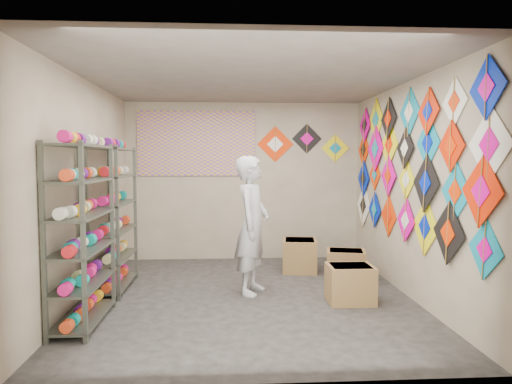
{
  "coord_description": "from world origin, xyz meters",
  "views": [
    {
      "loc": [
        -0.26,
        -5.63,
        1.72
      ],
      "look_at": [
        0.1,
        0.3,
        1.3
      ],
      "focal_mm": 32.0,
      "sensor_mm": 36.0,
      "label": 1
    }
  ],
  "objects": [
    {
      "name": "room_walls",
      "position": [
        0.0,
        0.0,
        1.64
      ],
      "size": [
        4.5,
        4.5,
        4.5
      ],
      "color": "tan",
      "rests_on": "ground"
    },
    {
      "name": "poster",
      "position": [
        -0.8,
        2.23,
        2.0
      ],
      "size": [
        2.0,
        0.01,
        1.1
      ],
      "primitive_type": "cube",
      "color": "#874AA0",
      "rests_on": "room_walls"
    },
    {
      "name": "back_wall_kites",
      "position": [
        0.99,
        2.24,
        2.0
      ],
      "size": [
        1.61,
        0.02,
        0.67
      ],
      "color": "#F63000",
      "rests_on": "room_walls"
    },
    {
      "name": "ground",
      "position": [
        0.0,
        0.0,
        0.0
      ],
      "size": [
        4.5,
        4.5,
        0.0
      ],
      "primitive_type": "plane",
      "color": "black"
    },
    {
      "name": "shopkeeper",
      "position": [
        0.04,
        0.17,
        0.88
      ],
      "size": [
        0.9,
        0.81,
        1.77
      ],
      "primitive_type": "imported",
      "rotation": [
        0.0,
        0.0,
        1.25
      ],
      "color": "silver",
      "rests_on": "ground"
    },
    {
      "name": "string_spools",
      "position": [
        -1.78,
        -0.2,
        1.05
      ],
      "size": [
        0.12,
        2.36,
        0.12
      ],
      "color": "#F9167D",
      "rests_on": "ground"
    },
    {
      "name": "carton_c",
      "position": [
        0.84,
        1.28,
        0.25
      ],
      "size": [
        0.59,
        0.63,
        0.49
      ],
      "primitive_type": "cube",
      "rotation": [
        0.0,
        0.0,
        -0.14
      ],
      "color": "#9E7944",
      "rests_on": "ground"
    },
    {
      "name": "shelf_rack_back",
      "position": [
        -1.78,
        0.45,
        0.95
      ],
      "size": [
        0.4,
        1.1,
        1.9
      ],
      "primitive_type": "cube",
      "color": "#4C5147",
      "rests_on": "ground"
    },
    {
      "name": "carton_a",
      "position": [
        1.2,
        -0.3,
        0.23
      ],
      "size": [
        0.55,
        0.46,
        0.45
      ],
      "primitive_type": "cube",
      "rotation": [
        0.0,
        0.0,
        -0.01
      ],
      "color": "#9E7944",
      "rests_on": "ground"
    },
    {
      "name": "carton_b",
      "position": [
        1.4,
        0.68,
        0.22
      ],
      "size": [
        0.62,
        0.54,
        0.44
      ],
      "primitive_type": "cube",
      "rotation": [
        0.0,
        0.0,
        -0.21
      ],
      "color": "#9E7944",
      "rests_on": "ground"
    },
    {
      "name": "kite_wall_display",
      "position": [
        1.98,
        0.02,
        1.64
      ],
      "size": [
        0.06,
        4.33,
        2.05
      ],
      "color": "#0C88A9",
      "rests_on": "room_walls"
    },
    {
      "name": "shelf_rack_front",
      "position": [
        -1.78,
        -0.85,
        0.95
      ],
      "size": [
        0.4,
        1.1,
        1.9
      ],
      "primitive_type": "cube",
      "color": "#4C5147",
      "rests_on": "ground"
    }
  ]
}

